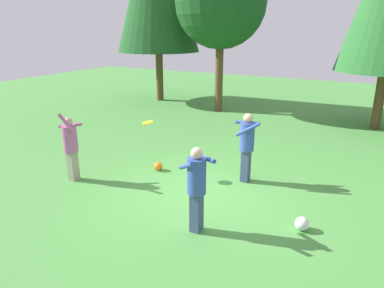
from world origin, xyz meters
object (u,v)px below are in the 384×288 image
person_bystander (197,183)px  ball_white (302,224)px  tree_left (221,3)px  frisbee (148,123)px  ball_orange (158,166)px  person_catcher (247,142)px  person_thrower (71,144)px

person_bystander → ball_white: (1.71, 0.96, -0.84)m
tree_left → frisbee: bearing=-78.4°
ball_white → person_bystander: bearing=-150.8°
ball_white → ball_orange: size_ratio=1.15×
frisbee → person_catcher: bearing=20.4°
person_thrower → frisbee: 1.91m
ball_white → tree_left: bearing=123.7°
frisbee → ball_orange: bearing=88.1°
frisbee → ball_orange: (0.01, 0.39, -1.27)m
ball_white → ball_orange: (-3.97, 1.16, -0.02)m
frisbee → ball_orange: frisbee is taller
ball_orange → ball_white: bearing=-16.3°
person_thrower → ball_white: person_thrower is taller
frisbee → ball_white: bearing=-11.0°
person_thrower → ball_orange: (1.50, 1.50, -0.82)m
person_bystander → tree_left: 10.62m
person_bystander → ball_orange: (-2.26, 2.11, -0.85)m
person_thrower → person_bystander: bearing=-46.1°
person_bystander → person_thrower: bearing=27.9°
tree_left → ball_white: bearing=-56.3°
person_thrower → tree_left: 9.35m
frisbee → tree_left: size_ratio=0.06×
person_bystander → frisbee: size_ratio=4.38×
frisbee → tree_left: bearing=101.6°
person_bystander → ball_white: size_ratio=6.27×
person_catcher → frisbee: 2.44m
frisbee → ball_orange: size_ratio=1.64×
person_thrower → person_catcher: (3.75, 1.95, 0.07)m
person_thrower → tree_left: (-0.06, 8.63, 3.59)m
person_thrower → frisbee: bearing=-0.0°
person_thrower → ball_orange: person_thrower is taller
frisbee → person_bystander: bearing=-37.3°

